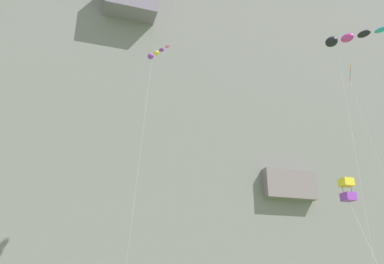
# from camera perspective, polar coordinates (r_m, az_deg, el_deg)

# --- Properties ---
(cliff_face) EXTENTS (180.00, 33.08, 70.82)m
(cliff_face) POSITION_cam_1_polar(r_m,az_deg,el_deg) (75.73, -11.82, 4.23)
(cliff_face) COLOR slate
(cliff_face) RESTS_ON ground
(kite_windsock_upper_right) EXTENTS (3.93, 4.12, 21.71)m
(kite_windsock_upper_right) POSITION_cam_1_polar(r_m,az_deg,el_deg) (33.49, 22.48, 13.07)
(kite_windsock_upper_right) COLOR black
(kite_windsock_upper_right) RESTS_ON ground
(kite_box_low_left) EXTENTS (1.64, 4.97, 10.23)m
(kite_box_low_left) POSITION_cam_1_polar(r_m,az_deg,el_deg) (31.17, 22.63, -8.15)
(kite_box_low_left) COLOR yellow
(kite_box_low_left) RESTS_ON ground
(kite_banner_high_center) EXTENTS (3.89, 2.69, 22.68)m
(kite_banner_high_center) POSITION_cam_1_polar(r_m,az_deg,el_deg) (40.30, 24.50, 3.51)
(kite_banner_high_center) COLOR black
(kite_banner_high_center) RESTS_ON ground
(kite_windsock_mid_center) EXTENTS (4.18, 3.91, 29.67)m
(kite_windsock_mid_center) POSITION_cam_1_polar(r_m,az_deg,el_deg) (47.84, -5.60, 11.80)
(kite_windsock_mid_center) COLOR purple
(kite_windsock_mid_center) RESTS_ON ground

